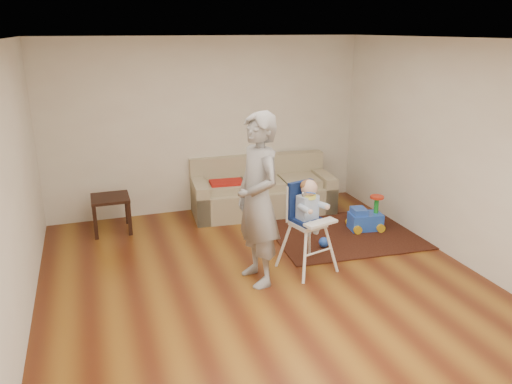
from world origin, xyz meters
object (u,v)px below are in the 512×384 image
object	(u,v)px
toy_ball	(324,242)
adult	(258,200)
sofa	(262,186)
ride_on_toy	(366,213)
side_table	(112,214)
high_chair	(308,227)

from	to	relation	value
toy_ball	adult	size ratio (longest dim) A/B	0.07
sofa	adult	bearing A→B (deg)	-105.92
ride_on_toy	toy_ball	bearing A→B (deg)	-147.66
sofa	side_table	world-z (taller)	sofa
ride_on_toy	toy_ball	xyz separation A→B (m)	(-0.85, -0.38, -0.18)
toy_ball	high_chair	size ratio (longest dim) A/B	0.12
ride_on_toy	toy_ball	size ratio (longest dim) A/B	3.68
side_table	ride_on_toy	distance (m)	3.67
side_table	ride_on_toy	xyz separation A→B (m)	(3.48, -1.15, 0.01)
ride_on_toy	high_chair	world-z (taller)	high_chair
ride_on_toy	adult	distance (m)	2.30
sofa	high_chair	distance (m)	2.08
sofa	high_chair	size ratio (longest dim) A/B	1.98
toy_ball	ride_on_toy	bearing A→B (deg)	24.04
sofa	toy_ball	world-z (taller)	sofa
adult	sofa	bearing A→B (deg)	151.02
adult	toy_ball	bearing A→B (deg)	108.23
side_table	toy_ball	size ratio (longest dim) A/B	3.84
ride_on_toy	side_table	bearing A→B (deg)	170.10
sofa	adult	distance (m)	2.36
high_chair	sofa	bearing A→B (deg)	70.32
ride_on_toy	high_chair	distance (m)	1.60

